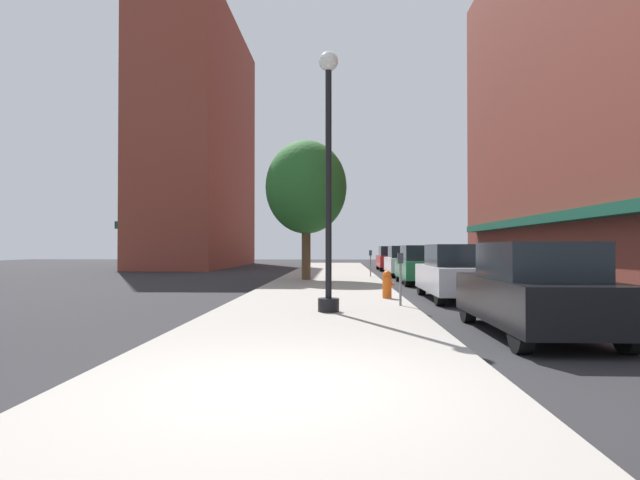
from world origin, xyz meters
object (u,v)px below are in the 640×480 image
(parking_meter_far, at_px, (370,260))
(car_red, at_px, (391,259))
(lamppost, at_px, (329,175))
(car_silver, at_px, (456,273))
(parking_meter_near, at_px, (400,272))
(car_green, at_px, (421,265))
(car_black, at_px, (535,290))
(tree_near, at_px, (306,188))
(fire_hydrant, at_px, (387,284))
(car_white, at_px, (404,261))

(parking_meter_far, height_order, car_red, car_red)
(lamppost, relative_size, car_silver, 1.37)
(parking_meter_near, relative_size, car_green, 0.30)
(car_black, bearing_deg, tree_near, 108.00)
(car_green, bearing_deg, fire_hydrant, -107.70)
(tree_near, bearing_deg, parking_meter_far, 41.63)
(parking_meter_near, distance_m, car_black, 4.17)
(car_white, bearing_deg, car_red, 89.66)
(car_red, bearing_deg, parking_meter_near, -95.50)
(car_black, xyz_separation_m, car_green, (0.00, 13.08, 0.00))
(parking_meter_far, bearing_deg, fire_hydrant, -90.84)
(car_green, height_order, car_white, same)
(lamppost, bearing_deg, fire_hydrant, 63.18)
(car_black, height_order, car_red, same)
(lamppost, xyz_separation_m, fire_hydrant, (1.60, 3.16, -2.68))
(parking_meter_near, bearing_deg, car_white, 82.80)
(car_black, bearing_deg, lamppost, 145.55)
(car_green, distance_m, car_white, 6.03)
(lamppost, relative_size, tree_near, 0.94)
(fire_hydrant, height_order, car_green, car_green)
(fire_hydrant, xyz_separation_m, tree_near, (-2.88, 8.50, 3.75))
(lamppost, height_order, parking_meter_far, lamppost)
(lamppost, relative_size, parking_meter_near, 4.50)
(parking_meter_near, bearing_deg, fire_hydrant, 94.99)
(fire_hydrant, xyz_separation_m, parking_meter_near, (0.16, -1.87, 0.43))
(parking_meter_far, xyz_separation_m, car_black, (1.95, -16.76, -0.14))
(lamppost, xyz_separation_m, parking_meter_near, (1.76, 1.29, -2.25))
(parking_meter_far, relative_size, car_green, 0.30)
(parking_meter_far, distance_m, car_red, 9.83)
(lamppost, distance_m, tree_near, 11.78)
(tree_near, xyz_separation_m, car_silver, (5.00, -7.77, -3.46))
(lamppost, bearing_deg, car_white, 77.48)
(parking_meter_far, bearing_deg, car_silver, -79.45)
(car_black, relative_size, car_white, 1.00)
(tree_near, height_order, car_green, tree_near)
(tree_near, bearing_deg, parking_meter_near, -73.62)
(parking_meter_far, bearing_deg, car_black, -83.36)
(tree_near, xyz_separation_m, car_green, (5.00, -0.97, -3.46))
(car_black, xyz_separation_m, car_white, (0.00, 19.12, 0.00))
(fire_hydrant, relative_size, car_black, 0.18)
(parking_meter_far, relative_size, car_white, 0.30)
(car_red, bearing_deg, lamppost, -99.38)
(fire_hydrant, height_order, car_red, car_red)
(car_black, height_order, car_green, same)
(car_green, xyz_separation_m, car_white, (0.00, 6.03, 0.00))
(parking_meter_far, relative_size, tree_near, 0.21)
(car_white, distance_m, car_red, 7.28)
(parking_meter_near, xyz_separation_m, car_green, (1.95, 9.40, -0.14))
(car_green, bearing_deg, lamppost, -111.17)
(lamppost, bearing_deg, tree_near, 96.29)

